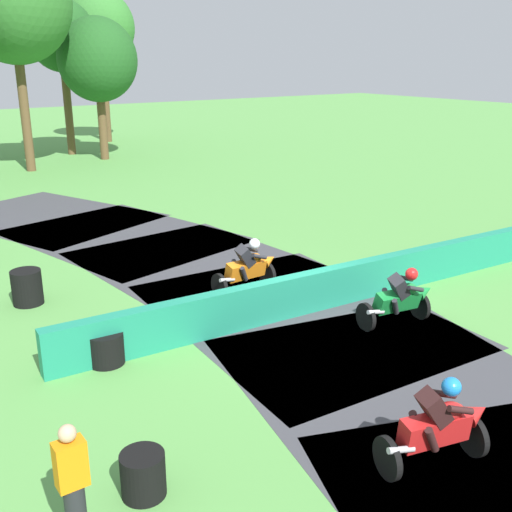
# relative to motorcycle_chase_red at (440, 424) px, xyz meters

# --- Properties ---
(ground_plane) EXTENTS (120.00, 120.00, 0.00)m
(ground_plane) POSITION_rel_motorcycle_chase_red_xyz_m (1.72, 5.21, -0.66)
(ground_plane) COLOR #569947
(track_asphalt) EXTENTS (10.02, 31.71, 0.01)m
(track_asphalt) POSITION_rel_motorcycle_chase_red_xyz_m (0.53, 5.28, -0.66)
(track_asphalt) COLOR #3D3D42
(track_asphalt) RESTS_ON ground
(safety_barrier) EXTENTS (20.26, 1.53, 0.90)m
(safety_barrier) POSITION_rel_motorcycle_chase_red_xyz_m (6.38, 4.93, -0.21)
(safety_barrier) COLOR #1E8466
(safety_barrier) RESTS_ON ground
(motorcycle_chase_red) EXTENTS (1.71, 1.00, 1.42)m
(motorcycle_chase_red) POSITION_rel_motorcycle_chase_red_xyz_m (0.00, 0.00, 0.00)
(motorcycle_chase_red) COLOR black
(motorcycle_chase_red) RESTS_ON ground
(motorcycle_trailing_green) EXTENTS (1.70, 0.99, 1.42)m
(motorcycle_trailing_green) POSITION_rel_motorcycle_chase_red_xyz_m (3.08, 3.51, -0.03)
(motorcycle_trailing_green) COLOR black
(motorcycle_trailing_green) RESTS_ON ground
(motorcycle_fourth_orange) EXTENTS (1.68, 0.80, 1.43)m
(motorcycle_fourth_orange) POSITION_rel_motorcycle_chase_red_xyz_m (1.58, 6.91, -0.02)
(motorcycle_fourth_orange) COLOR black
(motorcycle_fourth_orange) RESTS_ON ground
(tire_stack_mid_a) EXTENTS (0.58, 0.58, 0.60)m
(tire_stack_mid_a) POSITION_rel_motorcycle_chase_red_xyz_m (-3.55, 1.78, -0.36)
(tire_stack_mid_a) COLOR black
(tire_stack_mid_a) RESTS_ON ground
(tire_stack_mid_b) EXTENTS (0.66, 0.66, 0.60)m
(tire_stack_mid_b) POSITION_rel_motorcycle_chase_red_xyz_m (-2.59, 5.44, -0.36)
(tire_stack_mid_b) COLOR black
(tire_stack_mid_b) RESTS_ON ground
(tire_stack_far) EXTENTS (0.68, 0.68, 0.80)m
(tire_stack_far) POSITION_rel_motorcycle_chase_red_xyz_m (-2.97, 9.17, -0.26)
(tire_stack_far) COLOR black
(tire_stack_far) RESTS_ON ground
(track_marshal) EXTENTS (0.34, 0.24, 1.63)m
(track_marshal) POSITION_rel_motorcycle_chase_red_xyz_m (-4.55, 1.37, 0.16)
(track_marshal) COLOR #232328
(track_marshal) RESTS_ON ground
(tree_far_left) EXTENTS (4.25, 4.25, 9.32)m
(tree_far_left) POSITION_rel_motorcycle_chase_red_xyz_m (9.21, 34.53, 6.37)
(tree_far_left) COLOR brown
(tree_far_left) RESTS_ON ground
(tree_far_right) EXTENTS (5.30, 5.30, 10.52)m
(tree_far_right) POSITION_rel_motorcycle_chase_red_xyz_m (1.94, 26.45, 7.05)
(tree_far_right) COLOR brown
(tree_far_right) RESTS_ON ground
(tree_mid_rise) EXTENTS (4.12, 4.12, 7.36)m
(tree_mid_rise) POSITION_rel_motorcycle_chase_red_xyz_m (6.27, 27.79, 4.50)
(tree_mid_rise) COLOR brown
(tree_mid_rise) RESTS_ON ground
(tree_behind_barrier) EXTENTS (3.70, 3.70, 8.37)m
(tree_behind_barrier) POSITION_rel_motorcycle_chase_red_xyz_m (5.41, 30.59, 5.70)
(tree_behind_barrier) COLOR brown
(tree_behind_barrier) RESTS_ON ground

